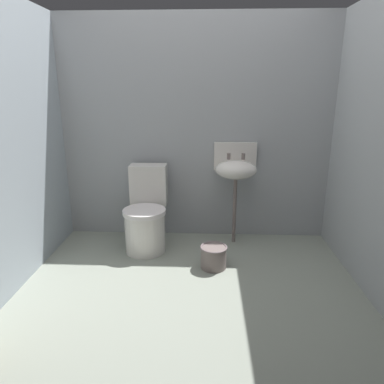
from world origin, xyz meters
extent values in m
cube|color=gray|center=(0.00, 0.00, -0.04)|extent=(3.07, 2.49, 0.08)
cube|color=#94979C|center=(0.00, 1.09, 1.09)|extent=(3.07, 0.10, 2.18)
cube|color=#909BA3|center=(-1.39, 0.10, 1.09)|extent=(0.10, 2.29, 2.18)
cube|color=#999EA2|center=(1.39, 0.10, 1.09)|extent=(0.10, 2.29, 2.18)
cylinder|color=silver|center=(-0.46, 0.60, 0.19)|extent=(0.38, 0.38, 0.38)
cylinder|color=silver|center=(-0.46, 0.60, 0.40)|extent=(0.40, 0.40, 0.04)
cube|color=silver|center=(-0.46, 0.90, 0.58)|extent=(0.36, 0.18, 0.40)
cylinder|color=#6E605D|center=(0.40, 0.85, 0.33)|extent=(0.04, 0.04, 0.66)
ellipsoid|color=silver|center=(0.40, 0.85, 0.75)|extent=(0.40, 0.32, 0.18)
cube|color=silver|center=(0.40, 1.02, 0.85)|extent=(0.42, 0.04, 0.28)
cylinder|color=#6E605D|center=(0.33, 0.91, 0.87)|extent=(0.04, 0.04, 0.06)
cylinder|color=#6E605D|center=(0.47, 0.91, 0.87)|extent=(0.04, 0.04, 0.06)
cylinder|color=#6E605D|center=(0.19, 0.31, 0.10)|extent=(0.22, 0.22, 0.19)
torus|color=slate|center=(0.19, 0.31, 0.19)|extent=(0.24, 0.24, 0.02)
camera|label=1|loc=(0.12, -2.48, 1.53)|focal=33.21mm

